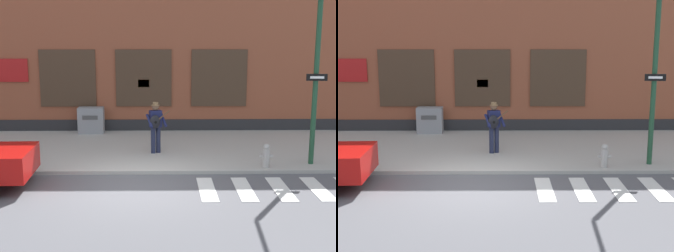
# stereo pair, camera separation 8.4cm
# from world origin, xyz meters

# --- Properties ---
(ground_plane) EXTENTS (160.00, 160.00, 0.00)m
(ground_plane) POSITION_xyz_m (0.00, 0.00, 0.00)
(ground_plane) COLOR #56565B
(sidewalk) EXTENTS (28.00, 5.60, 0.11)m
(sidewalk) POSITION_xyz_m (0.00, 3.92, 0.05)
(sidewalk) COLOR #ADAAA3
(sidewalk) RESTS_ON ground
(building_backdrop) EXTENTS (28.00, 4.06, 8.83)m
(building_backdrop) POSITION_xyz_m (-0.00, 8.72, 4.41)
(building_backdrop) COLOR brown
(building_backdrop) RESTS_ON ground
(crosswalk) EXTENTS (5.20, 1.90, 0.01)m
(crosswalk) POSITION_xyz_m (4.25, -0.18, 0.01)
(crosswalk) COLOR silver
(crosswalk) RESTS_ON ground
(busker) EXTENTS (0.79, 0.67, 1.67)m
(busker) POSITION_xyz_m (0.50, 3.14, 1.06)
(busker) COLOR #1E233D
(busker) RESTS_ON sidewalk
(traffic_light) EXTENTS (0.62, 2.79, 5.10)m
(traffic_light) POSITION_xyz_m (5.10, 0.77, 3.63)
(traffic_light) COLOR #1E472D
(traffic_light) RESTS_ON sidewalk
(utility_box) EXTENTS (0.98, 0.54, 1.01)m
(utility_box) POSITION_xyz_m (-2.05, 6.27, 0.61)
(utility_box) COLOR gray
(utility_box) RESTS_ON sidewalk
(fire_hydrant) EXTENTS (0.38, 0.20, 0.70)m
(fire_hydrant) POSITION_xyz_m (3.74, 1.47, 0.45)
(fire_hydrant) COLOR #B2ADA8
(fire_hydrant) RESTS_ON sidewalk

